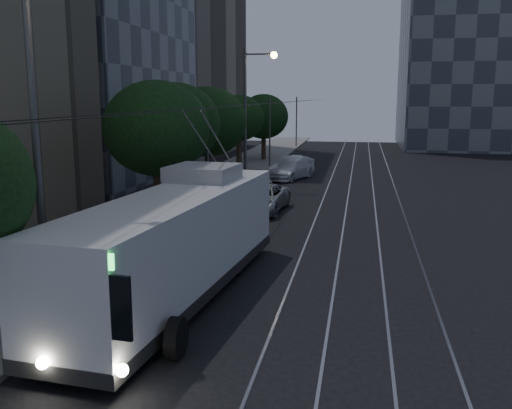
{
  "coord_description": "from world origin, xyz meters",
  "views": [
    {
      "loc": [
        2.43,
        -18.13,
        6.04
      ],
      "look_at": [
        -1.38,
        2.42,
        2.07
      ],
      "focal_mm": 40.0,
      "sensor_mm": 36.0,
      "label": 1
    }
  ],
  "objects_px": {
    "car_white_d": "(295,162)",
    "streetlamp_far": "(251,104)",
    "trolleybus": "(178,242)",
    "car_white_c": "(292,167)",
    "car_white_a": "(258,178)",
    "car_white_b": "(290,170)",
    "streetlamp_near": "(48,115)",
    "pickup_silver": "(261,199)"
  },
  "relations": [
    {
      "from": "car_white_a",
      "to": "car_white_c",
      "type": "height_order",
      "value": "car_white_c"
    },
    {
      "from": "trolleybus",
      "to": "car_white_b",
      "type": "relative_size",
      "value": 2.57
    },
    {
      "from": "car_white_b",
      "to": "streetlamp_far",
      "type": "relative_size",
      "value": 0.54
    },
    {
      "from": "car_white_a",
      "to": "car_white_b",
      "type": "relative_size",
      "value": 0.79
    },
    {
      "from": "pickup_silver",
      "to": "car_white_a",
      "type": "bearing_deg",
      "value": 105.88
    },
    {
      "from": "streetlamp_near",
      "to": "car_white_a",
      "type": "bearing_deg",
      "value": 87.35
    },
    {
      "from": "car_white_a",
      "to": "streetlamp_far",
      "type": "relative_size",
      "value": 0.42
    },
    {
      "from": "pickup_silver",
      "to": "car_white_a",
      "type": "height_order",
      "value": "pickup_silver"
    },
    {
      "from": "car_white_a",
      "to": "pickup_silver",
      "type": "bearing_deg",
      "value": -95.93
    },
    {
      "from": "trolleybus",
      "to": "pickup_silver",
      "type": "distance_m",
      "value": 13.37
    },
    {
      "from": "car_white_b",
      "to": "car_white_c",
      "type": "bearing_deg",
      "value": 110.52
    },
    {
      "from": "car_white_d",
      "to": "streetlamp_far",
      "type": "bearing_deg",
      "value": -99.7
    },
    {
      "from": "car_white_d",
      "to": "streetlamp_near",
      "type": "distance_m",
      "value": 34.69
    },
    {
      "from": "car_white_d",
      "to": "streetlamp_near",
      "type": "bearing_deg",
      "value": -93.88
    },
    {
      "from": "car_white_b",
      "to": "car_white_c",
      "type": "relative_size",
      "value": 1.03
    },
    {
      "from": "car_white_a",
      "to": "streetlamp_near",
      "type": "bearing_deg",
      "value": -109.83
    },
    {
      "from": "trolleybus",
      "to": "car_white_d",
      "type": "height_order",
      "value": "trolleybus"
    },
    {
      "from": "trolleybus",
      "to": "car_white_d",
      "type": "relative_size",
      "value": 3.42
    },
    {
      "from": "pickup_silver",
      "to": "streetlamp_far",
      "type": "distance_m",
      "value": 9.57
    },
    {
      "from": "car_white_b",
      "to": "car_white_d",
      "type": "relative_size",
      "value": 1.33
    },
    {
      "from": "streetlamp_near",
      "to": "streetlamp_far",
      "type": "height_order",
      "value": "streetlamp_near"
    },
    {
      "from": "pickup_silver",
      "to": "car_white_b",
      "type": "distance_m",
      "value": 12.36
    },
    {
      "from": "car_white_c",
      "to": "streetlamp_far",
      "type": "xyz_separation_m",
      "value": [
        -2.11,
        -5.38,
        4.75
      ]
    },
    {
      "from": "streetlamp_near",
      "to": "pickup_silver",
      "type": "bearing_deg",
      "value": 80.47
    },
    {
      "from": "car_white_c",
      "to": "streetlamp_near",
      "type": "relative_size",
      "value": 0.51
    },
    {
      "from": "trolleybus",
      "to": "car_white_d",
      "type": "xyz_separation_m",
      "value": [
        -0.11,
        31.71,
        -1.09
      ]
    },
    {
      "from": "car_white_a",
      "to": "car_white_b",
      "type": "bearing_deg",
      "value": 53.18
    },
    {
      "from": "pickup_silver",
      "to": "streetlamp_near",
      "type": "distance_m",
      "value": 16.82
    },
    {
      "from": "car_white_a",
      "to": "streetlamp_far",
      "type": "bearing_deg",
      "value": 148.95
    },
    {
      "from": "car_white_a",
      "to": "streetlamp_far",
      "type": "xyz_separation_m",
      "value": [
        -0.51,
        0.12,
        4.87
      ]
    },
    {
      "from": "trolleybus",
      "to": "car_white_a",
      "type": "xyz_separation_m",
      "value": [
        -1.4,
        21.21,
        -1.06
      ]
    },
    {
      "from": "trolleybus",
      "to": "car_white_c",
      "type": "distance_m",
      "value": 26.72
    },
    {
      "from": "trolleybus",
      "to": "streetlamp_far",
      "type": "bearing_deg",
      "value": 100.58
    },
    {
      "from": "car_white_c",
      "to": "streetlamp_near",
      "type": "xyz_separation_m",
      "value": [
        -2.7,
        -29.25,
        4.8
      ]
    },
    {
      "from": "trolleybus",
      "to": "streetlamp_far",
      "type": "xyz_separation_m",
      "value": [
        -1.91,
        21.33,
        3.82
      ]
    },
    {
      "from": "car_white_c",
      "to": "streetlamp_far",
      "type": "bearing_deg",
      "value": -92.6
    },
    {
      "from": "car_white_c",
      "to": "streetlamp_near",
      "type": "bearing_deg",
      "value": -76.48
    },
    {
      "from": "car_white_d",
      "to": "car_white_a",
      "type": "bearing_deg",
      "value": -96.89
    },
    {
      "from": "car_white_a",
      "to": "car_white_d",
      "type": "distance_m",
      "value": 10.58
    },
    {
      "from": "car_white_b",
      "to": "streetlamp_near",
      "type": "bearing_deg",
      "value": -74.94
    },
    {
      "from": "trolleybus",
      "to": "car_white_c",
      "type": "xyz_separation_m",
      "value": [
        0.2,
        26.71,
        -0.93
      ]
    },
    {
      "from": "car_white_c",
      "to": "streetlamp_far",
      "type": "height_order",
      "value": "streetlamp_far"
    }
  ]
}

